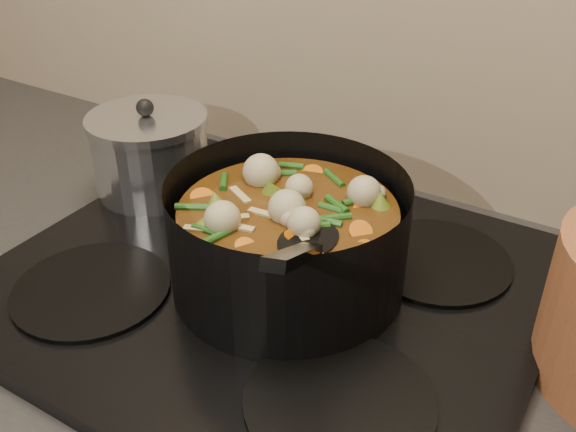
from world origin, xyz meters
The scene contains 3 objects.
stovetop centered at (0.00, 1.93, 0.92)m, with size 0.62×0.54×0.03m.
stockpot centered at (0.03, 1.93, 0.99)m, with size 0.30×0.35×0.20m.
saucepan centered at (-0.26, 2.02, 0.99)m, with size 0.17×0.17×0.14m.
Camera 1 is at (0.33, 1.42, 1.39)m, focal length 40.00 mm.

